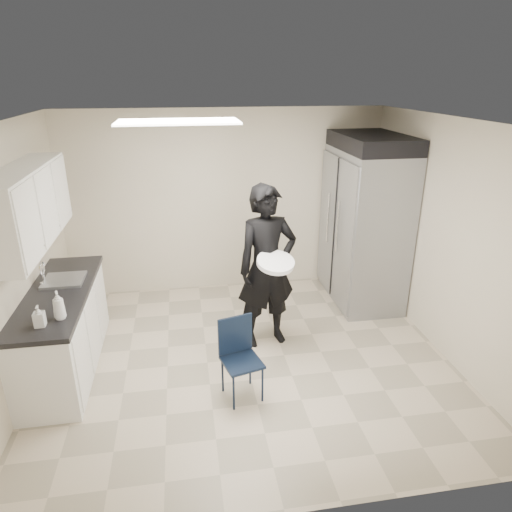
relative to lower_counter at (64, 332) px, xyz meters
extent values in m
plane|color=#B9A991|center=(1.95, -0.20, -0.43)|extent=(4.50, 4.50, 0.00)
plane|color=white|center=(1.95, -0.20, 2.17)|extent=(4.50, 4.50, 0.00)
plane|color=beige|center=(1.95, 1.80, 0.87)|extent=(4.50, 0.00, 4.50)
plane|color=beige|center=(-0.30, -0.20, 0.87)|extent=(0.00, 4.00, 4.00)
plane|color=beige|center=(4.20, -0.20, 0.87)|extent=(0.00, 4.00, 4.00)
cube|color=white|center=(1.35, 0.20, 2.14)|extent=(1.20, 0.60, 0.02)
cube|color=silver|center=(0.00, 0.00, 0.00)|extent=(0.60, 1.90, 0.86)
cube|color=black|center=(0.00, 0.00, 0.46)|extent=(0.64, 1.95, 0.05)
cube|color=gray|center=(0.02, 0.25, 0.44)|extent=(0.42, 0.40, 0.14)
cylinder|color=silver|center=(-0.18, 0.25, 0.59)|extent=(0.02, 0.02, 0.24)
cube|color=silver|center=(-0.13, 0.00, 1.40)|extent=(0.35, 1.80, 0.75)
cube|color=black|center=(-0.19, 1.15, 1.19)|extent=(0.22, 0.30, 0.35)
cube|color=yellow|center=(-0.29, -0.10, 0.79)|extent=(0.00, 0.12, 0.07)
cube|color=yellow|center=(-0.29, 0.10, 0.75)|extent=(0.00, 0.12, 0.07)
cube|color=gray|center=(3.78, 1.07, 0.62)|extent=(0.80, 1.35, 2.10)
cube|color=black|center=(3.78, 1.07, 1.77)|extent=(0.80, 1.35, 0.20)
cube|color=black|center=(1.82, -0.83, -0.03)|extent=(0.43, 0.43, 0.80)
imported|color=black|center=(2.25, 0.16, 0.53)|extent=(0.78, 0.59, 1.92)
cylinder|color=white|center=(2.30, -0.09, 0.69)|extent=(0.48, 0.48, 0.05)
imported|color=white|center=(0.17, -0.60, 0.62)|extent=(0.14, 0.14, 0.28)
imported|color=#A2A1AC|center=(0.03, -0.71, 0.58)|extent=(0.09, 0.10, 0.20)
camera|label=1|loc=(1.35, -4.53, 2.57)|focal=32.00mm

